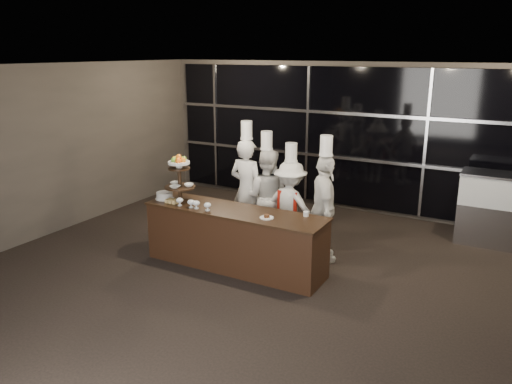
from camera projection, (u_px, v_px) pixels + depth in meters
The scene contains 14 objects.
room at pixel (234, 204), 5.74m from camera, with size 10.00×10.00×10.00m.
window_wall at pixel (364, 139), 9.89m from camera, with size 8.60×0.10×2.80m.
buffet_counter at pixel (235, 238), 7.54m from camera, with size 2.84×0.74×0.92m.
display_stand at pixel (179, 175), 7.77m from camera, with size 0.48×0.48×0.74m.
compotes at pixel (193, 203), 7.48m from camera, with size 0.62×0.11×0.12m.
layer_cake at pixel (165, 196), 7.95m from camera, with size 0.30×0.30×0.11m.
pastry_squares at pixel (172, 201), 7.75m from camera, with size 0.20×0.13×0.05m.
small_plate at pixel (267, 217), 7.05m from camera, with size 0.20×0.20×0.05m.
chef_cup at pixel (306, 214), 7.13m from camera, with size 0.08×0.08×0.07m, color white.
display_case at pixel (504, 207), 8.34m from camera, with size 1.42×0.62×1.24m.
chef_a at pixel (247, 189), 8.54m from camera, with size 0.68×0.48×2.09m.
chef_b at pixel (266, 195), 8.48m from camera, with size 0.93×0.82×1.93m.
chef_c at pixel (290, 205), 8.17m from camera, with size 1.01×0.65×1.79m.
chef_d at pixel (324, 208), 7.71m from camera, with size 0.84×1.07×1.99m.
Camera 1 is at (2.89, -4.67, 3.21)m, focal length 35.00 mm.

